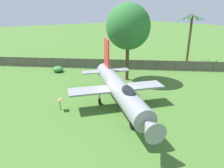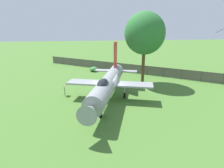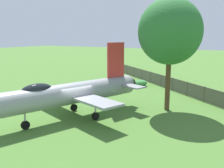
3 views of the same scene
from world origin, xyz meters
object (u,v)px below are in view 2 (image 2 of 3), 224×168
at_px(shrub_near_fence, 94,69).
at_px(info_plaque, 65,88).
at_px(display_jet, 108,84).
at_px(shade_tree, 145,33).

distance_m(shrub_near_fence, info_plaque, 12.31).
relative_size(display_jet, info_plaque, 11.79).
distance_m(display_jet, info_plaque, 5.43).
bearing_deg(info_plaque, shade_tree, 18.00).
bearing_deg(shade_tree, shrub_near_fence, 125.90).
xyz_separation_m(display_jet, shade_tree, (5.72, 6.25, 4.55)).
bearing_deg(info_plaque, shrub_near_fence, 70.46).
relative_size(shrub_near_fence, info_plaque, 1.47).
bearing_deg(display_jet, shrub_near_fence, -159.41).
xyz_separation_m(shrub_near_fence, info_plaque, (-4.11, -11.59, 0.46)).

